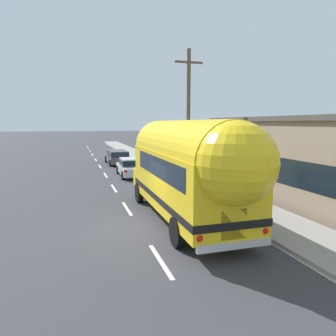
% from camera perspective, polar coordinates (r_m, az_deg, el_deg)
% --- Properties ---
extents(ground_plane, '(300.00, 300.00, 0.00)m').
position_cam_1_polar(ground_plane, '(12.20, -5.22, -10.97)').
color(ground_plane, '#38383D').
extents(lane_markings, '(4.07, 80.00, 0.01)m').
position_cam_1_polar(lane_markings, '(25.23, -5.16, -0.91)').
color(lane_markings, silver).
rests_on(lane_markings, ground).
extents(sidewalk_slab, '(2.72, 90.00, 0.15)m').
position_cam_1_polar(sidewalk_slab, '(22.95, 2.63, -1.62)').
color(sidewalk_slab, gray).
rests_on(sidewalk_slab, ground).
extents(utility_pole, '(1.80, 0.24, 8.50)m').
position_cam_1_polar(utility_pole, '(19.81, 3.75, 9.44)').
color(utility_pole, brown).
rests_on(utility_pole, ground).
extents(painted_bus, '(2.60, 10.58, 4.12)m').
position_cam_1_polar(painted_bus, '(12.17, 3.79, 0.18)').
color(painted_bus, yellow).
rests_on(painted_bus, ground).
extents(car_lead, '(1.95, 4.29, 1.37)m').
position_cam_1_polar(car_lead, '(23.78, -6.69, 0.26)').
color(car_lead, silver).
rests_on(car_lead, ground).
extents(car_second, '(2.01, 4.72, 1.37)m').
position_cam_1_polar(car_second, '(30.86, -9.31, 2.16)').
color(car_second, '#474C51').
rests_on(car_second, ground).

